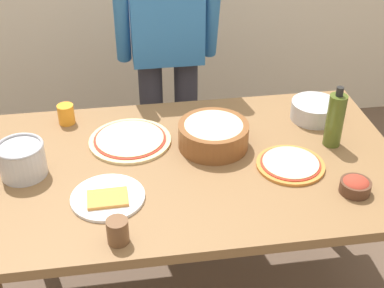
{
  "coord_description": "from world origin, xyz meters",
  "views": [
    {
      "loc": [
        -0.26,
        -1.66,
        1.95
      ],
      "look_at": [
        0.0,
        0.05,
        0.81
      ],
      "focal_mm": 50.07,
      "sensor_mm": 36.0,
      "label": 1
    }
  ],
  "objects_px": {
    "person_cook": "(167,42)",
    "steel_pot": "(22,159)",
    "small_sauce_bowl": "(355,185)",
    "olive_oil_bottle": "(335,120)",
    "dining_table": "(194,181)",
    "popcorn_bowl": "(213,133)",
    "plate_with_slice": "(108,197)",
    "pizza_raw_on_board": "(130,140)",
    "cup_small_brown": "(118,231)",
    "pizza_cooked_on_tray": "(290,164)",
    "mixing_bowl_steel": "(314,110)",
    "cup_orange": "(66,114)"
  },
  "relations": [
    {
      "from": "cup_small_brown",
      "to": "popcorn_bowl",
      "type": "bearing_deg",
      "value": 51.21
    },
    {
      "from": "olive_oil_bottle",
      "to": "cup_small_brown",
      "type": "xyz_separation_m",
      "value": [
        -0.87,
        -0.43,
        -0.07
      ]
    },
    {
      "from": "pizza_cooked_on_tray",
      "to": "mixing_bowl_steel",
      "type": "height_order",
      "value": "mixing_bowl_steel"
    },
    {
      "from": "pizza_raw_on_board",
      "to": "steel_pot",
      "type": "relative_size",
      "value": 1.92
    },
    {
      "from": "dining_table",
      "to": "cup_orange",
      "type": "bearing_deg",
      "value": 143.25
    },
    {
      "from": "olive_oil_bottle",
      "to": "cup_small_brown",
      "type": "bearing_deg",
      "value": -153.4
    },
    {
      "from": "person_cook",
      "to": "steel_pot",
      "type": "relative_size",
      "value": 9.34
    },
    {
      "from": "popcorn_bowl",
      "to": "cup_small_brown",
      "type": "distance_m",
      "value": 0.63
    },
    {
      "from": "mixing_bowl_steel",
      "to": "dining_table",
      "type": "bearing_deg",
      "value": -156.3
    },
    {
      "from": "pizza_cooked_on_tray",
      "to": "plate_with_slice",
      "type": "distance_m",
      "value": 0.7
    },
    {
      "from": "plate_with_slice",
      "to": "popcorn_bowl",
      "type": "bearing_deg",
      "value": 33.1
    },
    {
      "from": "pizza_raw_on_board",
      "to": "cup_small_brown",
      "type": "relative_size",
      "value": 3.92
    },
    {
      "from": "pizza_raw_on_board",
      "to": "cup_small_brown",
      "type": "distance_m",
      "value": 0.58
    },
    {
      "from": "steel_pot",
      "to": "plate_with_slice",
      "type": "bearing_deg",
      "value": -32.89
    },
    {
      "from": "dining_table",
      "to": "person_cook",
      "type": "relative_size",
      "value": 0.99
    },
    {
      "from": "pizza_raw_on_board",
      "to": "plate_with_slice",
      "type": "height_order",
      "value": "plate_with_slice"
    },
    {
      "from": "pizza_cooked_on_tray",
      "to": "steel_pot",
      "type": "relative_size",
      "value": 1.5
    },
    {
      "from": "pizza_raw_on_board",
      "to": "plate_with_slice",
      "type": "distance_m",
      "value": 0.37
    },
    {
      "from": "small_sauce_bowl",
      "to": "olive_oil_bottle",
      "type": "relative_size",
      "value": 0.43
    },
    {
      "from": "person_cook",
      "to": "small_sauce_bowl",
      "type": "bearing_deg",
      "value": -61.7
    },
    {
      "from": "olive_oil_bottle",
      "to": "small_sauce_bowl",
      "type": "bearing_deg",
      "value": -95.72
    },
    {
      "from": "small_sauce_bowl",
      "to": "mixing_bowl_steel",
      "type": "bearing_deg",
      "value": 86.92
    },
    {
      "from": "person_cook",
      "to": "plate_with_slice",
      "type": "xyz_separation_m",
      "value": [
        -0.32,
        -0.93,
        -0.17
      ]
    },
    {
      "from": "mixing_bowl_steel",
      "to": "cup_orange",
      "type": "xyz_separation_m",
      "value": [
        -1.06,
        0.12,
        0.0
      ]
    },
    {
      "from": "mixing_bowl_steel",
      "to": "cup_small_brown",
      "type": "relative_size",
      "value": 2.35
    },
    {
      "from": "popcorn_bowl",
      "to": "olive_oil_bottle",
      "type": "height_order",
      "value": "olive_oil_bottle"
    },
    {
      "from": "olive_oil_bottle",
      "to": "cup_orange",
      "type": "xyz_separation_m",
      "value": [
        -1.06,
        0.33,
        -0.07
      ]
    },
    {
      "from": "olive_oil_bottle",
      "to": "cup_small_brown",
      "type": "height_order",
      "value": "olive_oil_bottle"
    },
    {
      "from": "dining_table",
      "to": "small_sauce_bowl",
      "type": "height_order",
      "value": "small_sauce_bowl"
    },
    {
      "from": "cup_orange",
      "to": "cup_small_brown",
      "type": "xyz_separation_m",
      "value": [
        0.19,
        -0.76,
        0.0
      ]
    },
    {
      "from": "person_cook",
      "to": "pizza_cooked_on_tray",
      "type": "distance_m",
      "value": 0.93
    },
    {
      "from": "small_sauce_bowl",
      "to": "cup_small_brown",
      "type": "height_order",
      "value": "cup_small_brown"
    },
    {
      "from": "pizza_cooked_on_tray",
      "to": "mixing_bowl_steel",
      "type": "relative_size",
      "value": 1.3
    },
    {
      "from": "cup_orange",
      "to": "popcorn_bowl",
      "type": "bearing_deg",
      "value": -24.71
    },
    {
      "from": "dining_table",
      "to": "person_cook",
      "type": "distance_m",
      "value": 0.8
    },
    {
      "from": "popcorn_bowl",
      "to": "olive_oil_bottle",
      "type": "distance_m",
      "value": 0.48
    },
    {
      "from": "popcorn_bowl",
      "to": "dining_table",
      "type": "bearing_deg",
      "value": -133.33
    },
    {
      "from": "popcorn_bowl",
      "to": "pizza_raw_on_board",
      "type": "bearing_deg",
      "value": 166.39
    },
    {
      "from": "cup_orange",
      "to": "cup_small_brown",
      "type": "bearing_deg",
      "value": -75.81
    },
    {
      "from": "plate_with_slice",
      "to": "popcorn_bowl",
      "type": "distance_m",
      "value": 0.51
    },
    {
      "from": "dining_table",
      "to": "person_cook",
      "type": "xyz_separation_m",
      "value": [
        -0.01,
        0.76,
        0.27
      ]
    },
    {
      "from": "person_cook",
      "to": "cup_orange",
      "type": "xyz_separation_m",
      "value": [
        -0.48,
        -0.39,
        -0.14
      ]
    },
    {
      "from": "popcorn_bowl",
      "to": "steel_pot",
      "type": "height_order",
      "value": "steel_pot"
    },
    {
      "from": "cup_small_brown",
      "to": "pizza_cooked_on_tray",
      "type": "bearing_deg",
      "value": 25.22
    },
    {
      "from": "dining_table",
      "to": "cup_small_brown",
      "type": "height_order",
      "value": "cup_small_brown"
    },
    {
      "from": "dining_table",
      "to": "plate_with_slice",
      "type": "height_order",
      "value": "plate_with_slice"
    },
    {
      "from": "cup_orange",
      "to": "small_sauce_bowl",
      "type": "bearing_deg",
      "value": -31.64
    },
    {
      "from": "pizza_cooked_on_tray",
      "to": "person_cook",
      "type": "bearing_deg",
      "value": 113.95
    },
    {
      "from": "mixing_bowl_steel",
      "to": "small_sauce_bowl",
      "type": "xyz_separation_m",
      "value": [
        -0.03,
        -0.51,
        -0.01
      ]
    },
    {
      "from": "olive_oil_bottle",
      "to": "cup_orange",
      "type": "relative_size",
      "value": 3.01
    }
  ]
}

